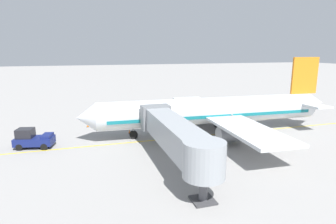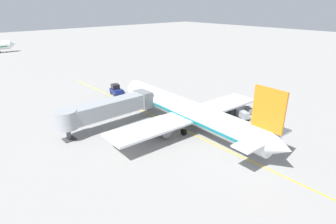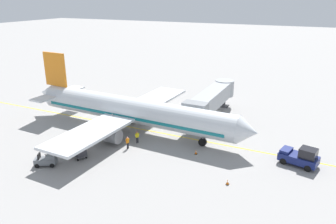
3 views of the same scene
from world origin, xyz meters
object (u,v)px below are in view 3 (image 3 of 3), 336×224
object	(u,v)px
ground_crew_loader	(128,142)
safety_cone_nose_left	(196,152)
jet_bridge	(212,98)
parked_airliner	(131,111)
baggage_cart_front	(78,151)
safety_cone_nose_right	(228,182)
ground_crew_wing_walker	(137,137)
pushback_tractor	(300,157)
baggage_cart_second_in_train	(60,146)
baggage_tug_lead	(46,160)

from	to	relation	value
ground_crew_loader	safety_cone_nose_left	world-z (taller)	ground_crew_loader
jet_bridge	parked_airliner	bearing A→B (deg)	-42.12
baggage_cart_front	safety_cone_nose_right	bearing A→B (deg)	95.98
parked_airliner	safety_cone_nose_right	xyz separation A→B (m)	(8.44, 17.21, -2.90)
ground_crew_wing_walker	pushback_tractor	bearing A→B (deg)	98.12
jet_bridge	baggage_cart_second_in_train	size ratio (longest dim) A/B	5.92
ground_crew_loader	parked_airliner	bearing A→B (deg)	-153.52
baggage_tug_lead	ground_crew_wing_walker	distance (m)	12.14
ground_crew_wing_walker	safety_cone_nose_left	distance (m)	8.57
baggage_tug_lead	baggage_cart_second_in_train	world-z (taller)	baggage_tug_lead
jet_bridge	safety_cone_nose_right	world-z (taller)	jet_bridge
baggage_cart_front	ground_crew_loader	distance (m)	6.39
ground_crew_loader	safety_cone_nose_right	size ratio (longest dim) A/B	2.86
baggage_tug_lead	ground_crew_loader	bearing A→B (deg)	142.35
baggage_cart_front	baggage_tug_lead	bearing A→B (deg)	-32.09
pushback_tractor	baggage_cart_second_in_train	size ratio (longest dim) A/B	1.63
parked_airliner	baggage_tug_lead	size ratio (longest dim) A/B	13.48
baggage_cart_front	ground_crew_wing_walker	xyz separation A→B (m)	(-6.91, 4.43, 0.00)
baggage_tug_lead	safety_cone_nose_left	size ratio (longest dim) A/B	4.69
baggage_tug_lead	baggage_cart_second_in_train	bearing A→B (deg)	-165.04
baggage_cart_front	baggage_cart_second_in_train	size ratio (longest dim) A/B	1.00
parked_airliner	baggage_tug_lead	xyz separation A→B (m)	(13.72, -3.51, -2.47)
parked_airliner	baggage_cart_front	distance (m)	10.73
jet_bridge	baggage_tug_lead	distance (m)	27.13
parked_airliner	jet_bridge	bearing A→B (deg)	137.88
ground_crew_wing_walker	ground_crew_loader	world-z (taller)	same
baggage_cart_second_in_train	safety_cone_nose_right	size ratio (longest dim) A/B	4.97
ground_crew_loader	baggage_cart_front	bearing A→B (deg)	-41.06
parked_airliner	ground_crew_wing_walker	bearing A→B (deg)	40.84
parked_airliner	baggage_tug_lead	world-z (taller)	parked_airliner
parked_airliner	safety_cone_nose_left	xyz separation A→B (m)	(3.18, 11.55, -2.90)
jet_bridge	safety_cone_nose_left	size ratio (longest dim) A/B	29.44
jet_bridge	baggage_cart_front	world-z (taller)	jet_bridge
baggage_cart_second_in_train	safety_cone_nose_left	world-z (taller)	baggage_cart_second_in_train
baggage_cart_front	safety_cone_nose_left	xyz separation A→B (m)	(-7.21, 12.97, -0.66)
pushback_tractor	safety_cone_nose_left	world-z (taller)	pushback_tractor
baggage_tug_lead	safety_cone_nose_right	distance (m)	21.38
baggage_cart_front	jet_bridge	bearing A→B (deg)	152.74
baggage_cart_second_in_train	ground_crew_wing_walker	xyz separation A→B (m)	(-6.91, 7.41, 0.00)
ground_crew_wing_walker	ground_crew_loader	xyz separation A→B (m)	(2.10, -0.23, 0.00)
ground_crew_wing_walker	safety_cone_nose_right	world-z (taller)	ground_crew_wing_walker
parked_airliner	jet_bridge	xyz separation A→B (m)	(-10.12, 9.15, 0.27)
baggage_tug_lead	pushback_tractor	bearing A→B (deg)	115.82
safety_cone_nose_left	safety_cone_nose_right	world-z (taller)	same
baggage_cart_second_in_train	safety_cone_nose_right	xyz separation A→B (m)	(-1.95, 21.61, -0.66)
jet_bridge	ground_crew_loader	bearing A→B (deg)	-22.10
pushback_tractor	baggage_cart_second_in_train	bearing A→B (deg)	-70.70
baggage_tug_lead	ground_crew_wing_walker	bearing A→B (deg)	147.53
parked_airliner	baggage_cart_second_in_train	bearing A→B (deg)	-22.95
baggage_tug_lead	ground_crew_loader	world-z (taller)	ground_crew_loader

